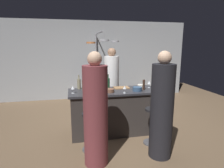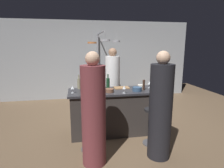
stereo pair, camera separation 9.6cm
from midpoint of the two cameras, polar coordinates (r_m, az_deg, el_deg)
The scene contains 23 objects.
ground_plane at distance 4.11m, azimuth 1.09°, elevation -14.20°, with size 9.00×9.00×0.00m, color brown.
back_wall at distance 6.54m, azimuth -3.93°, elevation 7.24°, with size 6.40×0.16×2.60m, color #9EA3A8.
kitchen_island at distance 3.94m, azimuth 1.11°, elevation -8.26°, with size 1.80×0.72×0.90m.
stove_range at distance 6.27m, azimuth -3.40°, elevation -0.83°, with size 0.80×0.64×0.89m.
chef at distance 4.82m, azimuth 0.75°, elevation -0.23°, with size 0.37×0.37×1.73m.
bar_stool_left at distance 3.33m, azimuth -6.22°, elevation -13.60°, with size 0.28×0.28×0.68m.
guest_left at distance 2.82m, azimuth -4.61°, elevation -9.08°, with size 0.36×0.36×1.71m.
bar_stool_right at distance 3.58m, azimuth 12.51°, elevation -11.96°, with size 0.28×0.28×0.68m.
guest_right at distance 3.08m, azimuth 15.35°, elevation -7.63°, with size 0.36×0.36×1.71m.
overhead_pot_rack at distance 5.55m, azimuth -2.75°, elevation 10.46°, with size 0.87×1.49×2.17m.
cutting_board at distance 4.01m, azimuth 3.60°, elevation -1.13°, with size 0.32×0.22×0.02m, color #997047.
pepper_mill at distance 3.87m, azimuth 10.30°, elevation -0.29°, with size 0.05×0.05×0.21m, color #382319.
wine_bottle_amber at distance 3.85m, azimuth -7.85°, elevation -0.20°, with size 0.07×0.07×0.29m.
wine_bottle_green at distance 3.85m, azimuth -0.52°, elevation 0.12°, with size 0.07×0.07×0.32m.
wine_bottle_rose at distance 3.84m, azimuth -2.08°, elevation -0.07°, with size 0.07×0.07×0.30m.
wine_bottle_dark at distance 3.69m, azimuth -5.15°, elevation -0.66°, with size 0.07×0.07×0.29m.
wine_bottle_white at distance 3.97m, azimuth -9.27°, elevation 0.14°, with size 0.07×0.07×0.30m.
wine_glass_near_left_guest at distance 4.10m, azimuth 11.96°, elevation 0.29°, with size 0.07×0.07×0.15m.
wine_glass_by_chef at distance 3.57m, azimuth 4.49°, elevation -1.14°, with size 0.07×0.07×0.15m.
wine_glass_near_right_guest at distance 3.63m, azimuth -11.16°, elevation -1.10°, with size 0.07×0.07×0.15m.
mixing_bowl_blue at distance 3.77m, azimuth 8.34°, elevation -1.54°, with size 0.19×0.19×0.08m, color #334C6B.
mixing_bowl_wooden at distance 3.64m, azimuth 0.00°, elevation -1.97°, with size 0.17×0.17×0.07m, color brown.
mixing_bowl_ceramic at distance 4.03m, azimuth 9.46°, elevation -0.74°, with size 0.14×0.14×0.08m, color silver.
Camera 2 is at (-0.70, -3.64, 1.79)m, focal length 30.16 mm.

